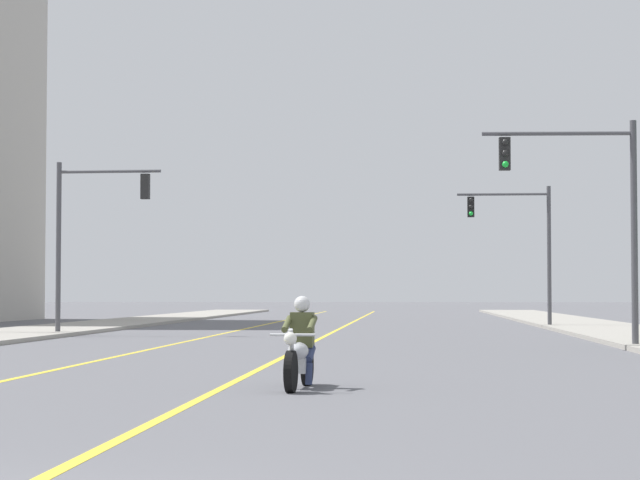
# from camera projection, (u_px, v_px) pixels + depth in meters

# --- Properties ---
(lane_stripe_center) EXTENTS (0.16, 100.00, 0.01)m
(lane_stripe_center) POSITION_uv_depth(u_px,v_px,m) (340.00, 329.00, 52.68)
(lane_stripe_center) COLOR yellow
(lane_stripe_center) RESTS_ON ground
(lane_stripe_left) EXTENTS (0.16, 100.00, 0.01)m
(lane_stripe_left) POSITION_uv_depth(u_px,v_px,m) (247.00, 328.00, 52.96)
(lane_stripe_left) COLOR yellow
(lane_stripe_left) RESTS_ON ground
(sidewalk_kerb_right) EXTENTS (4.40, 110.00, 0.14)m
(sidewalk_kerb_right) POSITION_uv_depth(u_px,v_px,m) (618.00, 331.00, 46.91)
(sidewalk_kerb_right) COLOR #9E998E
(sidewalk_kerb_right) RESTS_ON ground
(sidewalk_kerb_left) EXTENTS (4.40, 110.00, 0.14)m
(sidewalk_kerb_left) POSITION_uv_depth(u_px,v_px,m) (53.00, 330.00, 48.49)
(sidewalk_kerb_left) COLOR #9E998E
(sidewalk_kerb_left) RESTS_ON ground
(motorcycle_with_rider) EXTENTS (0.70, 2.19, 1.46)m
(motorcycle_with_rider) POSITION_uv_depth(u_px,v_px,m) (300.00, 351.00, 19.54)
(motorcycle_with_rider) COLOR black
(motorcycle_with_rider) RESTS_ON ground
(traffic_signal_near_right) EXTENTS (4.19, 0.47, 6.20)m
(traffic_signal_near_right) POSITION_uv_depth(u_px,v_px,m) (591.00, 199.00, 33.64)
(traffic_signal_near_right) COLOR #47474C
(traffic_signal_near_right) RESTS_ON ground
(traffic_signal_near_left) EXTENTS (3.82, 0.37, 6.20)m
(traffic_signal_near_left) POSITION_uv_depth(u_px,v_px,m) (87.00, 223.00, 44.31)
(traffic_signal_near_left) COLOR #47474C
(traffic_signal_near_left) RESTS_ON ground
(traffic_signal_mid_right) EXTENTS (4.09, 0.37, 6.20)m
(traffic_signal_mid_right) POSITION_uv_depth(u_px,v_px,m) (523.00, 235.00, 54.34)
(traffic_signal_mid_right) COLOR #47474C
(traffic_signal_mid_right) RESTS_ON ground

